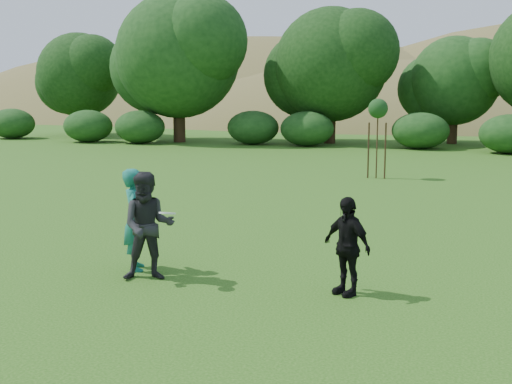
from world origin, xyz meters
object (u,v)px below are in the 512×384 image
player_grey (148,226)px  player_teal (136,219)px  player_black (347,246)px  sapling (378,111)px

player_grey → player_teal: bearing=112.1°
player_black → sapling: sapling is taller
player_teal → sapling: bearing=-39.0°
player_grey → player_black: size_ratio=1.18×
player_grey → player_black: (3.26, 0.25, -0.14)m
player_black → sapling: 13.78m
player_black → sapling: (-1.44, 13.61, 1.65)m
player_grey → sapling: (1.82, 13.85, 1.52)m
player_teal → sapling: 13.66m
player_grey → sapling: 14.05m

